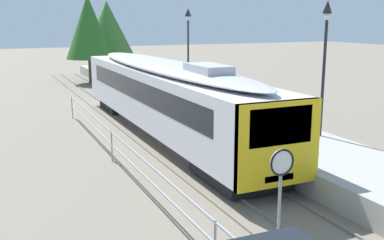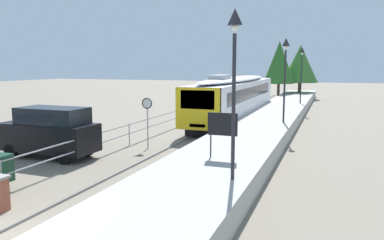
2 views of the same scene
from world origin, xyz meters
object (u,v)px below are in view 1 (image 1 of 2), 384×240
platform_lamp_far_end (188,34)px  speed_limit_sign (281,179)px  platform_lamp_mid_platform (325,43)px  commuter_train (164,93)px

platform_lamp_far_end → speed_limit_sign: (-6.51, -19.82, -2.50)m
platform_lamp_mid_platform → speed_limit_sign: platform_lamp_mid_platform is taller
platform_lamp_far_end → commuter_train: bearing=-120.9°
platform_lamp_mid_platform → speed_limit_sign: size_ratio=1.91×
platform_lamp_mid_platform → speed_limit_sign: 9.54m
commuter_train → platform_lamp_mid_platform: platform_lamp_mid_platform is taller
commuter_train → speed_limit_sign: commuter_train is taller
platform_lamp_far_end → speed_limit_sign: size_ratio=1.91×
commuter_train → platform_lamp_far_end: size_ratio=3.56×
speed_limit_sign → platform_lamp_mid_platform: bearing=45.0°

